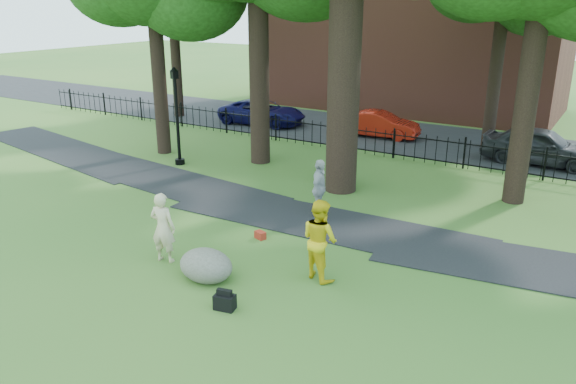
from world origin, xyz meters
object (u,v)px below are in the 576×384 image
Objects in this scene: woman at (163,228)px; man at (320,239)px; boulder at (206,263)px; lamppost at (177,118)px; red_sedan at (380,124)px.

man reaches higher than woman.
lamppost reaches higher than boulder.
woman is 1.34× the size of boulder.
woman is at bearing 40.42° from man.
woman reaches higher than boulder.
lamppost is (-5.84, 7.03, 1.01)m from woman.
lamppost is 1.03× the size of red_sedan.
red_sedan is at bearing 98.08° from boulder.
lamppost reaches higher than woman.
boulder is at bearing 160.81° from woman.
lamppost is (-7.40, 7.23, 1.54)m from boulder.
man is at bearing -172.88° from woman.
red_sedan reaches higher than boulder.
lamppost reaches higher than red_sedan.
man is 15.25m from red_sedan.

